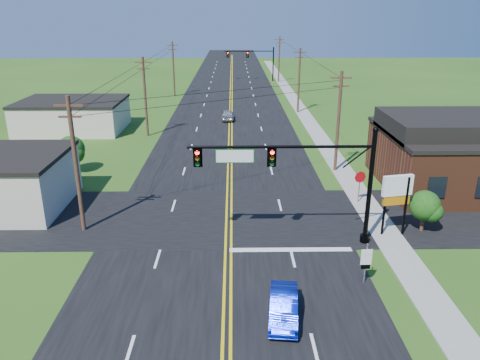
{
  "coord_description": "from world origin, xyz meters",
  "views": [
    {
      "loc": [
        0.52,
        -18.39,
        13.84
      ],
      "look_at": [
        0.94,
        10.0,
        3.51
      ],
      "focal_mm": 35.0,
      "sensor_mm": 36.0,
      "label": 1
    }
  ],
  "objects_px": {
    "route_sign": "(366,261)",
    "stop_sign": "(360,180)",
    "signal_mast_main": "(297,172)",
    "blue_car": "(284,307)",
    "signal_mast_far": "(252,58)"
  },
  "relations": [
    {
      "from": "route_sign",
      "to": "stop_sign",
      "type": "distance_m",
      "value": 11.45
    },
    {
      "from": "blue_car",
      "to": "route_sign",
      "type": "xyz_separation_m",
      "value": [
        4.64,
        2.96,
        0.77
      ]
    },
    {
      "from": "blue_car",
      "to": "stop_sign",
      "type": "height_order",
      "value": "stop_sign"
    },
    {
      "from": "signal_mast_far",
      "to": "route_sign",
      "type": "xyz_separation_m",
      "value": [
        3.06,
        -76.76,
        -3.15
      ]
    },
    {
      "from": "signal_mast_main",
      "to": "blue_car",
      "type": "xyz_separation_m",
      "value": [
        -1.48,
        -7.72,
        -4.13
      ]
    },
    {
      "from": "signal_mast_far",
      "to": "route_sign",
      "type": "bearing_deg",
      "value": -87.72
    },
    {
      "from": "blue_car",
      "to": "route_sign",
      "type": "distance_m",
      "value": 5.56
    },
    {
      "from": "blue_car",
      "to": "stop_sign",
      "type": "relative_size",
      "value": 1.48
    },
    {
      "from": "signal_mast_main",
      "to": "stop_sign",
      "type": "xyz_separation_m",
      "value": [
        5.67,
        6.41,
        -2.91
      ]
    },
    {
      "from": "signal_mast_far",
      "to": "route_sign",
      "type": "relative_size",
      "value": 4.58
    },
    {
      "from": "blue_car",
      "to": "signal_mast_far",
      "type": "bearing_deg",
      "value": 95.07
    },
    {
      "from": "signal_mast_far",
      "to": "stop_sign",
      "type": "distance_m",
      "value": 65.89
    },
    {
      "from": "signal_mast_main",
      "to": "signal_mast_far",
      "type": "height_order",
      "value": "same"
    },
    {
      "from": "blue_car",
      "to": "stop_sign",
      "type": "distance_m",
      "value": 15.88
    },
    {
      "from": "signal_mast_far",
      "to": "route_sign",
      "type": "height_order",
      "value": "signal_mast_far"
    }
  ]
}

